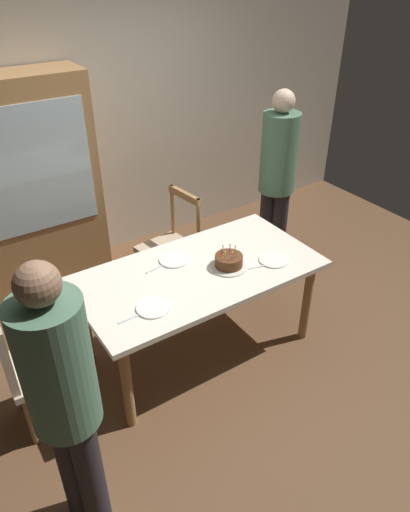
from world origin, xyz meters
The scene contains 15 objects.
ground centered at (0.00, 0.00, 0.00)m, with size 6.40×6.40×0.00m, color brown.
back_wall centered at (0.00, 1.85, 1.30)m, with size 6.40×0.10×2.60m, color beige.
dining_table centered at (0.00, 0.00, 0.66)m, with size 1.74×0.90×0.75m.
birthday_cake centered at (0.20, -0.08, 0.79)m, with size 0.28×0.28×0.16m.
plate_near_celebrant centered at (-0.48, -0.20, 0.76)m, with size 0.22×0.22×0.01m, color white.
plate_far_side centered at (-0.09, 0.20, 0.76)m, with size 0.22×0.22×0.01m, color white.
plate_near_guest centered at (0.52, -0.20, 0.76)m, with size 0.22×0.22×0.01m, color white.
fork_near_celebrant centered at (-0.64, -0.21, 0.75)m, with size 0.18×0.02×0.01m, color silver.
fork_far_side centered at (-0.25, 0.18, 0.75)m, with size 0.18×0.02×0.01m, color silver.
fork_near_guest centered at (0.36, -0.20, 0.75)m, with size 0.18×0.02×0.01m, color silver.
chair_spindle_back centered at (0.20, 0.78, 0.46)m, with size 0.49×0.49×0.95m.
chair_upholstered centered at (-1.26, 0.02, 0.53)m, with size 0.46×0.46×0.95m.
person_celebrant centered at (-1.23, -0.78, 0.97)m, with size 0.32×0.32×1.69m.
person_guest centered at (1.20, 0.58, 0.99)m, with size 0.32×0.32×1.73m.
china_cabinet centered at (-0.69, 1.56, 0.95)m, with size 1.10×0.45×1.90m.
Camera 1 is at (-1.51, -2.35, 2.67)m, focal length 33.36 mm.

